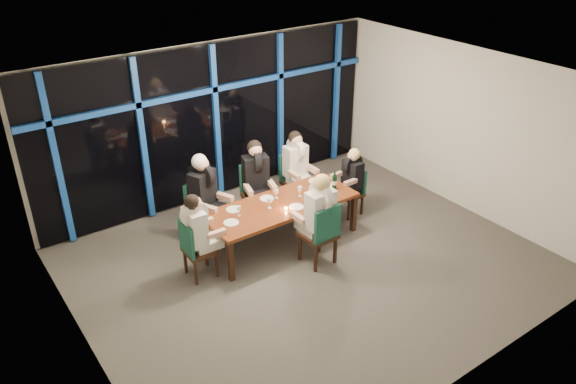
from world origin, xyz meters
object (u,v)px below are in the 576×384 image
chair_far_right (294,177)px  diner_end_left (197,224)px  chair_end_right (353,189)px  diner_near_mid (319,206)px  chair_end_left (194,247)px  chair_far_left (202,207)px  dining_table (281,207)px  diner_far_right (297,159)px  wine_bottle (334,182)px  chair_far_mid (255,190)px  diner_end_right (351,173)px  water_pitcher (320,188)px  diner_far_left (204,186)px  chair_near_mid (322,232)px  diner_far_mid (256,171)px

chair_far_right → diner_end_left: size_ratio=1.07×
chair_end_right → diner_near_mid: diner_near_mid is taller
chair_far_right → chair_end_right: size_ratio=1.15×
chair_end_left → diner_end_left: (0.08, -0.00, 0.39)m
chair_far_left → chair_far_right: (1.98, 0.08, -0.04)m
chair_far_left → diner_end_left: 1.11m
dining_table → diner_far_right: size_ratio=2.61×
wine_bottle → chair_far_mid: bearing=133.2°
chair_far_right → dining_table: bearing=-134.5°
diner_end_right → water_pitcher: (-0.85, -0.16, 0.01)m
chair_far_left → water_pitcher: size_ratio=4.94×
dining_table → chair_end_right: (1.65, 0.04, -0.19)m
chair_far_right → chair_end_right: bearing=-52.1°
dining_table → chair_far_mid: size_ratio=2.44×
diner_end_right → dining_table: bearing=-89.8°
chair_far_mid → diner_far_left: 1.15m
diner_far_right → diner_end_left: bearing=-159.2°
chair_far_mid → water_pitcher: 1.24m
chair_far_right → chair_end_right: 1.14m
dining_table → wine_bottle: bearing=-7.1°
chair_end_right → diner_far_right: diner_far_right is taller
chair_near_mid → diner_near_mid: 0.44m
chair_far_mid → diner_end_right: diner_end_right is taller
diner_end_right → wine_bottle: 0.57m
chair_far_left → chair_near_mid: size_ratio=1.00×
diner_end_right → wine_bottle: (-0.54, -0.17, 0.04)m
chair_end_right → diner_far_left: size_ratio=0.84×
dining_table → chair_far_left: size_ratio=2.40×
diner_far_mid → diner_end_right: diner_far_mid is taller
chair_far_mid → diner_far_right: 0.97m
chair_near_mid → water_pitcher: size_ratio=4.94×
chair_far_mid → chair_end_left: size_ratio=1.09×
chair_far_mid → chair_end_right: 1.80m
diner_far_right → diner_near_mid: 1.88m
chair_far_mid → chair_end_right: chair_far_mid is taller
chair_end_left → chair_end_right: (3.29, 0.09, -0.05)m
chair_far_right → wine_bottle: wine_bottle is taller
diner_far_left → diner_end_left: diner_far_left is taller
diner_end_left → chair_far_left: bearing=-28.6°
dining_table → chair_near_mid: bearing=-81.1°
dining_table → diner_end_right: diner_end_right is taller
water_pitcher → diner_end_right: bearing=-3.9°
chair_end_right → diner_end_right: bearing=-90.0°
dining_table → diner_far_left: bearing=141.4°
wine_bottle → water_pitcher: wine_bottle is taller
chair_far_right → diner_end_left: bearing=-157.5°
chair_near_mid → chair_end_right: bearing=-149.0°
chair_end_left → wine_bottle: bearing=-90.2°
chair_far_left → diner_far_mid: size_ratio=1.05×
diner_far_left → chair_end_left: bearing=-152.4°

